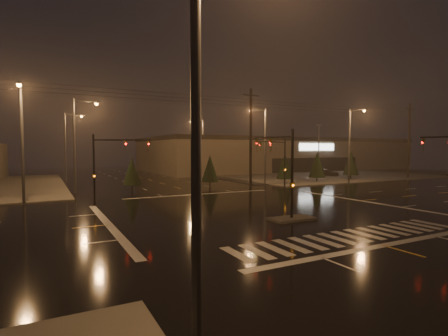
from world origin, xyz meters
The scene contains 26 objects.
ground centered at (0.00, 0.00, 0.00)m, with size 140.00×140.00×0.00m, color black.
sidewalk_ne centered at (30.00, 30.00, 0.06)m, with size 36.00×36.00×0.12m, color #4D4A45.
median_island centered at (0.00, -4.00, 0.07)m, with size 3.00×1.60×0.15m, color #4D4A45.
crosswalk centered at (0.00, -9.00, 0.01)m, with size 15.00×2.60×0.01m, color beige.
stop_bar_near centered at (0.00, -11.00, 0.01)m, with size 16.00×0.50×0.01m, color beige.
stop_bar_far centered at (0.00, 11.00, 0.01)m, with size 16.00×0.50×0.01m, color beige.
parking_lot centered at (35.00, 28.00, 0.04)m, with size 50.00×24.00×0.08m, color black.
retail_building centered at (35.00, 45.99, 3.84)m, with size 60.20×28.30×7.20m.
signal_mast_median centered at (0.00, -3.07, 3.75)m, with size 0.25×4.59×6.00m.
signal_mast_ne centered at (9.50, 10.14, 3.79)m, with size 4.84×1.86×6.00m.
signal_mast_nw centered at (-9.50, 10.14, 3.79)m, with size 4.84×1.86×6.00m.
streetlight_0 centered at (-11.18, -15.00, 5.80)m, with size 2.77×0.32×10.00m.
streetlight_1 centered at (-11.18, 18.00, 5.80)m, with size 2.77×0.32×10.00m.
streetlight_2 centered at (-11.18, 34.00, 5.80)m, with size 2.77×0.32×10.00m.
streetlight_3 centered at (11.18, 16.00, 5.80)m, with size 2.77×0.32×10.00m.
streetlight_4 centered at (11.18, 36.00, 5.80)m, with size 2.77×0.32×10.00m.
streetlight_5 centered at (-16.00, 11.18, 5.80)m, with size 0.32×2.77×10.00m.
streetlight_6 centered at (22.00, 11.18, 5.80)m, with size 0.32×2.77×10.00m.
utility_pole_1 centered at (8.00, 14.00, 6.13)m, with size 2.20×0.32×12.00m.
utility_pole_2 centered at (38.00, 14.00, 6.13)m, with size 2.20×0.32×12.00m.
conifer_0 centered at (14.55, 15.79, 2.46)m, with size 2.25×2.25×4.22m.
conifer_1 centered at (20.38, 15.87, 2.52)m, with size 2.33×2.33×4.35m.
conifer_2 centered at (28.34, 16.99, 2.57)m, with size 2.40×2.40×4.44m.
conifer_3 centered at (-5.70, 16.98, 2.25)m, with size 1.99×1.99×3.81m.
conifer_4 centered at (3.74, 16.60, 2.34)m, with size 2.10×2.10×3.99m.
car_parked centered at (29.66, 23.36, 0.66)m, with size 1.55×3.86×1.31m, color black.
Camera 1 is at (-14.55, -22.20, 4.63)m, focal length 28.00 mm.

